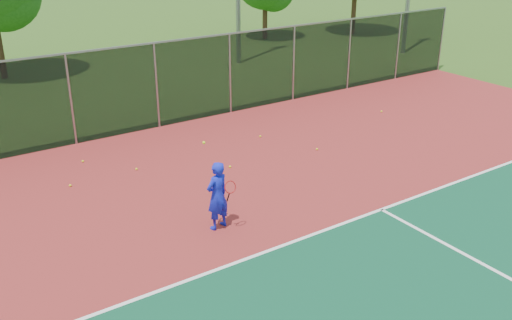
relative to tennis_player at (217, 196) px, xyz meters
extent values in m
plane|color=#2C5117|center=(1.92, -4.55, -0.88)|extent=(120.00, 120.00, 0.00)
cube|color=maroon|center=(1.92, -2.55, -0.87)|extent=(30.00, 20.00, 0.02)
cube|color=white|center=(3.92, -1.55, -0.84)|extent=(22.00, 0.10, 0.00)
cube|color=black|center=(1.92, 7.45, 0.64)|extent=(30.00, 0.04, 3.00)
cube|color=gray|center=(1.92, 7.45, 2.14)|extent=(30.00, 0.06, 0.06)
imported|color=#151FCD|center=(0.00, 0.00, 0.00)|extent=(0.70, 0.54, 1.71)
cylinder|color=black|center=(0.15, -0.25, 0.02)|extent=(0.03, 0.15, 0.27)
torus|color=#A51414|center=(0.15, -0.35, 0.32)|extent=(0.30, 0.13, 0.29)
sphere|color=yellow|center=(-0.25, 0.10, 1.36)|extent=(0.07, 0.07, 0.07)
sphere|color=yellow|center=(-2.27, 4.26, -0.82)|extent=(0.07, 0.07, 0.07)
sphere|color=yellow|center=(4.32, 4.53, -0.82)|extent=(0.07, 0.07, 0.07)
sphere|color=yellow|center=(9.73, 4.17, -0.82)|extent=(0.07, 0.07, 0.07)
sphere|color=yellow|center=(5.17, 2.54, -0.82)|extent=(0.07, 0.07, 0.07)
sphere|color=yellow|center=(-1.41, 5.77, -0.82)|extent=(0.07, 0.07, 0.07)
sphere|color=yellow|center=(2.11, 2.89, -0.82)|extent=(0.07, 0.07, 0.07)
sphere|color=yellow|center=(-0.29, 4.29, -0.82)|extent=(0.07, 0.07, 0.07)
cylinder|color=#382014|center=(-1.18, 17.74, 0.52)|extent=(0.30, 0.30, 2.79)
cylinder|color=#382014|center=(14.36, 18.74, 0.19)|extent=(0.30, 0.30, 2.13)
cylinder|color=#382014|center=(20.01, 16.94, 0.51)|extent=(0.30, 0.30, 2.78)
camera|label=1|loc=(-5.95, -10.49, 6.01)|focal=40.00mm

